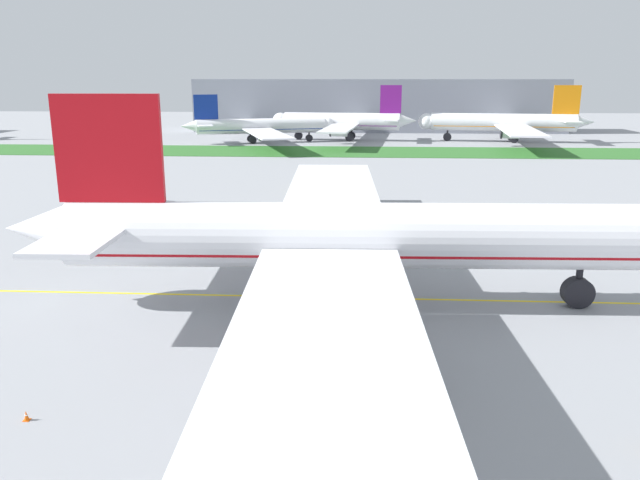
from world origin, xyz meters
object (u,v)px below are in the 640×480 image
Objects in this scene: traffic_cone_near_nose at (26,416)px; parked_airliner_far_centre at (259,126)px; service_truck_fuel_bowser at (328,181)px; service_truck_baggage_loader at (126,191)px; parked_airliner_far_outer at (505,123)px; parked_airliner_far_right at (344,122)px; airliner_foreground at (348,237)px.

traffic_cone_near_nose is 152.74m from parked_airliner_far_centre.
parked_airliner_far_centre reaches higher than traffic_cone_near_nose.
service_truck_fuel_bowser is 81.36m from parked_airliner_far_centre.
service_truck_baggage_loader is at bearing 105.31° from traffic_cone_near_nose.
parked_airliner_far_outer is at bearing 5.24° from parked_airliner_far_centre.
service_truck_fuel_bowser is 0.09× the size of parked_airliner_far_right.
airliner_foreground is at bearing -88.62° from parked_airliner_far_right.
parked_airliner_far_outer is (47.77, -1.92, 0.02)m from parked_airliner_far_right.
parked_airliner_far_centre is at bearing -160.77° from parked_airliner_far_right.
parked_airliner_far_outer reaches higher than traffic_cone_near_nose.
parked_airliner_far_right is at bearing 177.69° from parked_airliner_far_outer.
parked_airliner_far_right is at bearing 72.40° from service_truck_baggage_loader.
parked_airliner_far_right reaches higher than service_truck_fuel_bowser.
airliner_foreground is 141.60m from parked_airliner_far_right.
parked_airliner_far_centre reaches higher than service_truck_baggage_loader.
traffic_cone_near_nose is 0.10× the size of service_truck_fuel_bowser.
parked_airliner_far_outer reaches higher than service_truck_baggage_loader.
service_truck_baggage_loader is 0.97× the size of service_truck_fuel_bowser.
service_truck_baggage_loader is at bearing -94.31° from parked_airliner_far_centre.
parked_airliner_far_centre is at bearing 107.02° from service_truck_fuel_bowser.
service_truck_fuel_bowser is at bearing -90.46° from parked_airliner_far_right.
service_truck_fuel_bowser is 97.38m from parked_airliner_far_outer.
traffic_cone_near_nose is at bearing -86.14° from parked_airliner_far_centre.
service_truck_baggage_loader reaches higher than service_truck_fuel_bowser.
airliner_foreground is 1.14× the size of parked_airliner_far_outer.
parked_airliner_far_outer reaches higher than parked_airliner_far_right.
parked_airliner_far_right is at bearing 89.54° from service_truck_fuel_bowser.
airliner_foreground is at bearing -85.76° from service_truck_fuel_bowser.
traffic_cone_near_nose is at bearing -132.38° from airliner_foreground.
airliner_foreground is 26.74m from traffic_cone_near_nose.
service_truck_fuel_bowser is at bearing -119.88° from parked_airliner_far_outer.
parked_airliner_far_right is (24.49, 8.55, 0.83)m from parked_airliner_far_centre.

